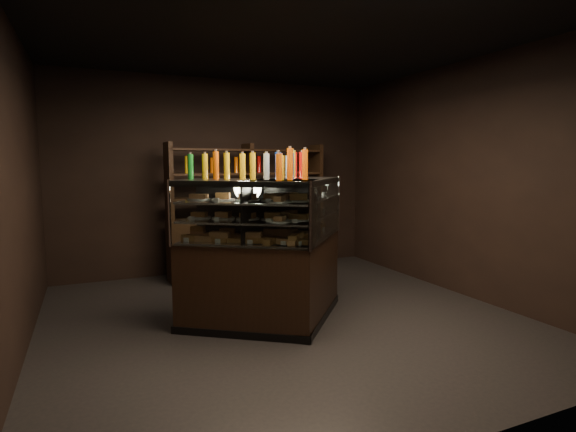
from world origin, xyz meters
The scene contains 7 objects.
ground centered at (0.00, 0.00, 0.00)m, with size 5.00×5.00×0.00m, color black.
room_shell centered at (0.00, 0.00, 1.94)m, with size 5.02×5.02×3.01m.
display_case centered at (-0.16, -0.05, 0.52)m, with size 2.09×1.55×1.56m.
food_display centered at (-0.15, -0.05, 1.17)m, with size 1.66×1.08×0.47m.
bottles_top centered at (-0.16, -0.05, 1.69)m, with size 1.48×0.94×0.30m.
potted_conifer centered at (0.63, 1.11, 0.39)m, with size 0.32×0.32×0.69m.
back_shelving centered at (0.30, 2.05, 0.61)m, with size 2.44×0.53×2.00m.
Camera 1 is at (-1.92, -4.41, 1.72)m, focal length 28.00 mm.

